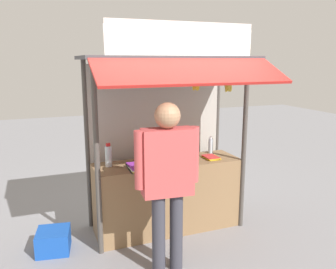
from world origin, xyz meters
TOP-DOWN VIEW (x-y plane):
  - ground_plane at (0.00, 0.00)m, footprint 20.00×20.00m
  - stall_counter at (0.00, 0.00)m, footprint 1.85×0.55m
  - stall_structure at (0.00, 0.10)m, footprint 2.05×1.44m
  - water_bottle_front_left at (0.18, 0.21)m, footprint 0.08×0.08m
  - water_bottle_left at (-0.23, 0.14)m, footprint 0.08×0.08m
  - water_bottle_mid_right at (0.70, 0.18)m, footprint 0.06×0.06m
  - water_bottle_center at (0.34, 0.16)m, footprint 0.07×0.07m
  - water_bottle_front_right at (-0.73, 0.08)m, footprint 0.08×0.08m
  - magazine_stack_back_right at (-0.08, -0.21)m, footprint 0.21×0.28m
  - magazine_stack_rear_center at (0.57, -0.07)m, footprint 0.20×0.24m
  - magazine_stack_back_left at (-0.45, -0.16)m, footprint 0.22×0.32m
  - banana_bunch_leftmost at (0.60, -0.38)m, footprint 0.11×0.11m
  - banana_bunch_inner_left at (0.18, -0.38)m, footprint 0.10×0.11m
  - vendor_person at (-0.34, -0.86)m, footprint 0.67×0.26m
  - plastic_crate at (-1.43, -0.04)m, footprint 0.42×0.42m

SIDE VIEW (x-z plane):
  - ground_plane at x=0.00m, z-range 0.00..0.00m
  - plastic_crate at x=-1.43m, z-range 0.00..0.25m
  - stall_counter at x=0.00m, z-range 0.00..0.91m
  - magazine_stack_rear_center at x=0.57m, z-range 0.91..0.94m
  - magazine_stack_back_left at x=-0.45m, z-range 0.91..0.96m
  - magazine_stack_back_right at x=-0.08m, z-range 0.91..0.97m
  - water_bottle_mid_right at x=0.70m, z-range 0.90..1.13m
  - water_bottle_center at x=0.34m, z-range 0.90..1.15m
  - water_bottle_front_right at x=-0.73m, z-range 0.90..1.18m
  - water_bottle_left at x=-0.23m, z-range 0.90..1.18m
  - water_bottle_front_left at x=0.18m, z-range 0.90..1.20m
  - vendor_person at x=-0.34m, z-range 0.18..1.95m
  - stall_structure at x=0.00m, z-range 0.25..2.80m
  - banana_bunch_leftmost at x=0.60m, z-range 1.74..2.02m
  - banana_bunch_inner_left at x=0.18m, z-range 1.78..2.03m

